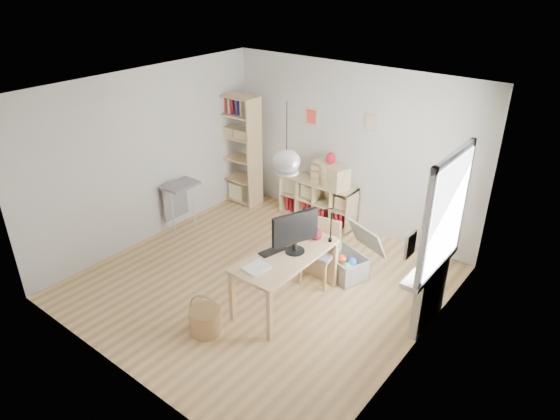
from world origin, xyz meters
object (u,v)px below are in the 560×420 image
Objects in this scene: monitor at (295,230)px; cube_shelf at (318,203)px; desk at (286,260)px; drawer_chest at (330,175)px; tall_bookshelf at (238,145)px; chair at (321,247)px; storage_chest at (348,260)px.

cube_shelf is at bearing 139.57° from monitor.
drawer_chest reaches higher than desk.
desk is at bearing -37.01° from tall_bookshelf.
chair is 1.72m from drawer_chest.
chair is (2.64, -1.22, -0.57)m from tall_bookshelf.
desk is 1.64× the size of storage_chest.
cube_shelf is 1.55× the size of chair.
drawer_chest is (1.82, 0.24, -0.18)m from tall_bookshelf.
storage_chest is at bearing -41.22° from cube_shelf.
tall_bookshelf is at bearing 167.77° from monitor.
monitor is (2.64, -1.84, -0.03)m from tall_bookshelf.
chair reaches higher than cube_shelf.
tall_bookshelf is (-1.56, -0.28, 0.79)m from cube_shelf.
tall_bookshelf is 3.31× the size of monitor.
cube_shelf is 1.86m from chair.
drawer_chest is at bearing 111.49° from chair.
tall_bookshelf reaches higher than monitor.
cube_shelf is 1.74m from storage_chest.
storage_chest is (0.23, 0.35, -0.29)m from chair.
drawer_chest reaches higher than cube_shelf.
storage_chest is (0.29, 1.08, -0.43)m from desk.
desk is 2.48× the size of monitor.
chair is at bearing 85.90° from desk.
storage_chest is at bearing 75.20° from desk.
chair is (0.05, 0.73, -0.14)m from desk.
chair is at bearing -44.82° from drawer_chest.
storage_chest is (2.87, -0.87, -0.86)m from tall_bookshelf.
storage_chest is at bearing -30.51° from drawer_chest.
monitor is at bearing -97.28° from chair.
cube_shelf is 0.66m from drawer_chest.
chair is at bearing -54.37° from cube_shelf.
drawer_chest is at bearing 109.21° from desk.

